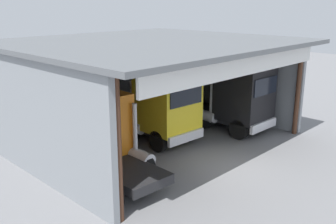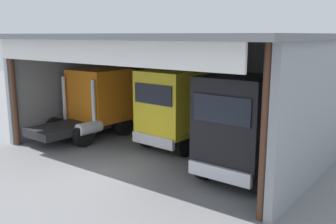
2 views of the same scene
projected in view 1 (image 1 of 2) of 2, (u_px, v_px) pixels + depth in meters
The scene contains 7 objects.
ground_plane at pixel (232, 167), 16.18m from camera, with size 80.00×80.00×0.00m, color slate.
workshop_shed at pixel (135, 69), 19.30m from camera, with size 12.86×11.79×4.97m.
truck_orange_center_left_bay at pixel (96, 133), 15.13m from camera, with size 2.67×5.27×3.28m.
truck_yellow_center_bay at pixel (164, 107), 18.52m from camera, with size 2.57×4.50×3.46m.
truck_black_yard_outside at pixel (240, 97), 20.17m from camera, with size 2.52×5.02×3.63m.
oil_drum at pixel (61, 118), 21.41m from camera, with size 0.58×0.58×0.93m, color #B21E19.
tool_cart at pixel (59, 119), 21.08m from camera, with size 0.90×0.60×1.00m, color #1E59A5.
Camera 1 is at (-12.58, -8.45, 6.68)m, focal length 41.09 mm.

